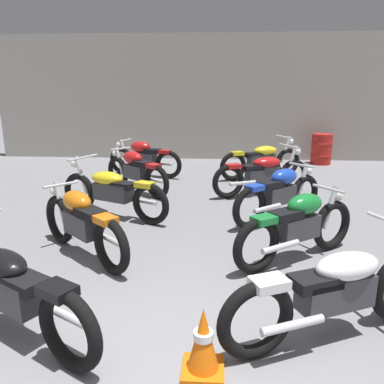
{
  "coord_description": "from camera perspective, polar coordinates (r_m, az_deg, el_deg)",
  "views": [
    {
      "loc": [
        0.4,
        -2.15,
        2.09
      ],
      "look_at": [
        0.0,
        3.56,
        0.55
      ],
      "focal_mm": 36.29,
      "sensor_mm": 36.0,
      "label": 1
    }
  ],
  "objects": [
    {
      "name": "back_wall",
      "position": [
        11.8,
        2.12,
        13.64
      ],
      "size": [
        12.65,
        0.24,
        3.6
      ],
      "primitive_type": "cube",
      "color": "#9E998E",
      "rests_on": "ground"
    },
    {
      "name": "motorcycle_left_row_0",
      "position": [
        3.72,
        -25.27,
        -12.6
      ],
      "size": [
        1.93,
        1.2,
        0.97
      ],
      "color": "black",
      "rests_on": "ground"
    },
    {
      "name": "motorcycle_left_row_1",
      "position": [
        5.07,
        -15.86,
        -4.29
      ],
      "size": [
        1.54,
        1.4,
        0.88
      ],
      "color": "black",
      "rests_on": "ground"
    },
    {
      "name": "motorcycle_left_row_2",
      "position": [
        6.51,
        -11.66,
        0.18
      ],
      "size": [
        2.02,
        1.08,
        0.97
      ],
      "color": "black",
      "rests_on": "ground"
    },
    {
      "name": "motorcycle_left_row_3",
      "position": [
        7.99,
        -8.25,
        3.13
      ],
      "size": [
        1.56,
        1.37,
        0.88
      ],
      "color": "black",
      "rests_on": "ground"
    },
    {
      "name": "motorcycle_left_row_4",
      "position": [
        9.49,
        -7.05,
        5.05
      ],
      "size": [
        1.9,
        0.77,
        0.88
      ],
      "color": "black",
      "rests_on": "ground"
    },
    {
      "name": "motorcycle_right_row_0",
      "position": [
        3.56,
        20.51,
        -13.31
      ],
      "size": [
        2.02,
        1.07,
        0.97
      ],
      "color": "black",
      "rests_on": "ground"
    },
    {
      "name": "motorcycle_right_row_1",
      "position": [
        4.94,
        15.34,
        -4.75
      ],
      "size": [
        1.66,
        1.24,
        0.88
      ],
      "color": "black",
      "rests_on": "ground"
    },
    {
      "name": "motorcycle_right_row_2",
      "position": [
        6.37,
        12.75,
        -0.15
      ],
      "size": [
        1.57,
        1.36,
        0.88
      ],
      "color": "black",
      "rests_on": "ground"
    },
    {
      "name": "motorcycle_right_row_3",
      "position": [
        7.87,
        10.35,
        2.8
      ],
      "size": [
        2.01,
        1.09,
        0.97
      ],
      "color": "black",
      "rests_on": "ground"
    },
    {
      "name": "motorcycle_right_row_4",
      "position": [
        9.37,
        10.22,
        4.75
      ],
      "size": [
        2.0,
        1.11,
        0.97
      ],
      "color": "black",
      "rests_on": "ground"
    },
    {
      "name": "oil_drum",
      "position": [
        11.58,
        18.48,
        6.02
      ],
      "size": [
        0.59,
        0.59,
        0.85
      ],
      "color": "red",
      "rests_on": "ground"
    },
    {
      "name": "traffic_cone",
      "position": [
        3.1,
        1.66,
        -21.14
      ],
      "size": [
        0.32,
        0.32,
        0.54
      ],
      "color": "orange",
      "rests_on": "ground"
    }
  ]
}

